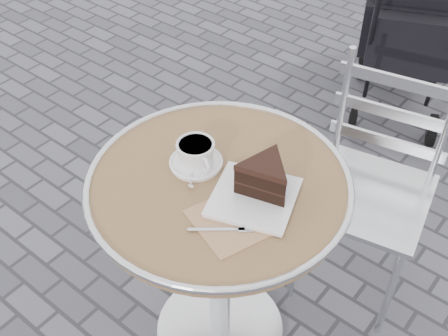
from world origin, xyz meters
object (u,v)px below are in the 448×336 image
Objects in this scene: cappuccino_set at (196,156)px; cake_plate_set at (262,182)px; cafe_table at (219,223)px; baby_stroller at (409,30)px; bistro_chair at (379,159)px.

cappuccino_set is 0.21m from cake_plate_set.
baby_stroller is at bearing 95.56° from cafe_table.
cafe_table is at bearing -108.29° from baby_stroller.
bistro_chair reaches higher than cake_plate_set.
cappuccino_set is at bearing -130.44° from bistro_chair.
cappuccino_set is at bearing 163.83° from cake_plate_set.
cake_plate_set is at bearing -111.63° from bistro_chair.
bistro_chair is at bearing 82.88° from cappuccino_set.
cake_plate_set is (0.12, 0.02, 0.22)m from cafe_table.
cake_plate_set is 0.39× the size of bistro_chair.
cappuccino_set is 0.18× the size of bistro_chair.
cafe_table is 0.25m from cake_plate_set.
cake_plate_set reaches higher than cafe_table.
bistro_chair is at bearing 60.57° from cake_plate_set.
baby_stroller reaches higher than bistro_chair.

